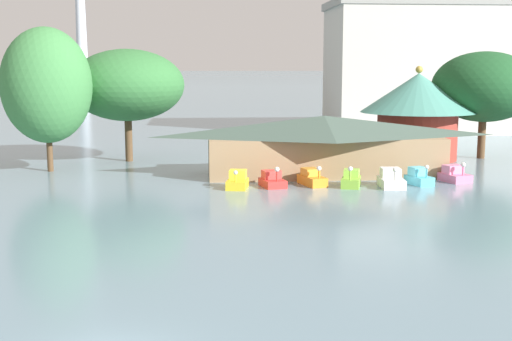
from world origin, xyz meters
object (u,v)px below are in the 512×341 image
at_px(pedal_boat_lime, 351,180).
at_px(pedal_boat_cyan, 419,178).
at_px(pedal_boat_yellow, 238,181).
at_px(shoreline_tree_tall_left, 47,85).
at_px(pedal_boat_red, 272,180).
at_px(pedal_boat_orange, 312,178).
at_px(background_building_block, 458,67).
at_px(shoreline_tree_right, 484,87).
at_px(shoreline_tree_mid, 127,85).
at_px(pedal_boat_white, 391,180).
at_px(pedal_boat_pink, 454,175).
at_px(green_roof_pavilion, 418,109).
at_px(boathouse, 324,144).

bearing_deg(pedal_boat_lime, pedal_boat_cyan, 111.11).
distance_m(pedal_boat_yellow, shoreline_tree_tall_left, 19.82).
height_order(pedal_boat_red, pedal_boat_orange, pedal_boat_red).
relative_size(pedal_boat_lime, pedal_boat_cyan, 1.18).
distance_m(pedal_boat_cyan, background_building_block, 46.23).
relative_size(pedal_boat_yellow, shoreline_tree_right, 0.25).
bearing_deg(pedal_boat_yellow, shoreline_tree_mid, -136.49).
relative_size(pedal_boat_red, pedal_boat_cyan, 1.04).
xyz_separation_m(pedal_boat_white, pedal_boat_pink, (5.73, 1.96, -0.04)).
bearing_deg(shoreline_tree_tall_left, pedal_boat_white, -19.69).
bearing_deg(pedal_boat_orange, pedal_boat_white, 60.83).
distance_m(pedal_boat_red, green_roof_pavilion, 21.56).
height_order(pedal_boat_red, green_roof_pavilion, green_roof_pavilion).
bearing_deg(pedal_boat_yellow, background_building_block, 153.06).
distance_m(pedal_boat_white, green_roof_pavilion, 16.86).
height_order(pedal_boat_orange, shoreline_tree_tall_left, shoreline_tree_tall_left).
height_order(pedal_boat_red, shoreline_tree_tall_left, shoreline_tree_tall_left).
distance_m(pedal_boat_white, shoreline_tree_mid, 27.43).
bearing_deg(shoreline_tree_right, pedal_boat_cyan, -127.81).
bearing_deg(pedal_boat_orange, pedal_boat_pink, 76.45).
bearing_deg(pedal_boat_cyan, shoreline_tree_mid, -140.36).
distance_m(pedal_boat_red, pedal_boat_white, 9.08).
xyz_separation_m(pedal_boat_white, boathouse, (-4.08, 6.30, 2.07)).
xyz_separation_m(pedal_boat_orange, shoreline_tree_tall_left, (-21.76, 8.61, 6.97)).
distance_m(pedal_boat_yellow, shoreline_tree_right, 29.80).
xyz_separation_m(pedal_boat_orange, green_roof_pavilion, (12.64, 13.53, 4.46)).
xyz_separation_m(green_roof_pavilion, shoreline_tree_mid, (-28.17, 0.91, 2.33)).
distance_m(pedal_boat_pink, green_roof_pavilion, 13.64).
relative_size(pedal_boat_yellow, shoreline_tree_tall_left, 0.21).
xyz_separation_m(pedal_boat_lime, background_building_block, (24.22, 41.81, 8.40)).
xyz_separation_m(pedal_boat_yellow, pedal_boat_cyan, (14.19, 0.49, -0.00)).
bearing_deg(pedal_boat_orange, shoreline_tree_right, 108.43).
bearing_deg(pedal_boat_lime, boathouse, -152.66).
distance_m(pedal_boat_red, pedal_boat_pink, 14.82).
bearing_deg(shoreline_tree_tall_left, boathouse, -8.67).
bearing_deg(pedal_boat_lime, shoreline_tree_tall_left, -94.05).
bearing_deg(pedal_boat_yellow, green_roof_pavilion, 139.31).
height_order(pedal_boat_white, shoreline_tree_right, shoreline_tree_right).
height_order(pedal_boat_orange, pedal_boat_lime, pedal_boat_lime).
relative_size(pedal_boat_red, pedal_boat_pink, 0.96).
bearing_deg(shoreline_tree_tall_left, pedal_boat_orange, -21.59).
bearing_deg(shoreline_tree_mid, background_building_block, 31.87).
bearing_deg(shoreline_tree_tall_left, shoreline_tree_right, 7.03).
xyz_separation_m(boathouse, green_roof_pavilion, (10.81, 8.52, 2.35)).
xyz_separation_m(pedal_boat_orange, shoreline_tree_mid, (-15.53, 14.44, 6.79)).
relative_size(pedal_boat_lime, shoreline_tree_mid, 0.27).
bearing_deg(shoreline_tree_right, pedal_boat_white, -131.84).
bearing_deg(pedal_boat_red, pedal_boat_yellow, -94.50).
height_order(pedal_boat_yellow, shoreline_tree_mid, shoreline_tree_mid).
distance_m(pedal_boat_yellow, boathouse, 9.92).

